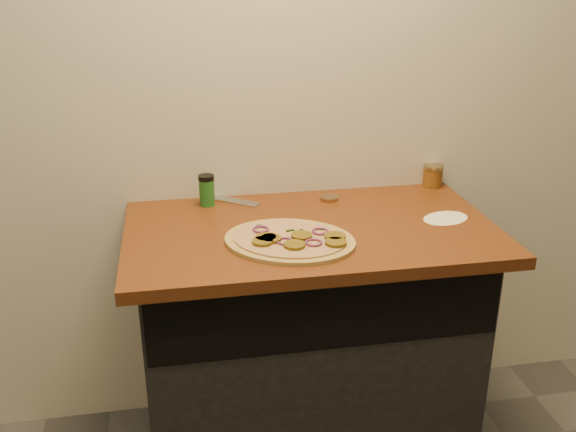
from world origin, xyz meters
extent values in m
cube|color=beige|center=(0.00, 1.75, 1.35)|extent=(4.00, 0.02, 2.70)
cube|color=black|center=(0.00, 1.45, 0.43)|extent=(1.10, 0.60, 0.86)
cube|color=brown|center=(0.00, 1.42, 0.88)|extent=(1.20, 0.70, 0.04)
cylinder|color=tan|center=(-0.09, 1.30, 0.91)|extent=(0.53, 0.53, 0.01)
cylinder|color=beige|center=(-0.09, 1.30, 0.92)|extent=(0.46, 0.46, 0.01)
cylinder|color=brown|center=(0.03, 1.23, 0.92)|extent=(0.07, 0.07, 0.01)
cylinder|color=brown|center=(-0.15, 1.29, 0.92)|extent=(0.07, 0.07, 0.01)
cylinder|color=brown|center=(-0.09, 1.24, 0.92)|extent=(0.07, 0.07, 0.01)
cylinder|color=brown|center=(-0.17, 1.30, 0.92)|extent=(0.07, 0.07, 0.01)
cylinder|color=brown|center=(-0.18, 1.28, 0.92)|extent=(0.07, 0.07, 0.01)
cylinder|color=brown|center=(0.04, 1.28, 0.92)|extent=(0.07, 0.07, 0.01)
cylinder|color=brown|center=(-0.06, 1.30, 0.92)|extent=(0.07, 0.07, 0.01)
torus|color=#732B61|center=(-0.11, 1.27, 0.92)|extent=(0.05, 0.05, 0.01)
torus|color=#732B61|center=(0.01, 1.32, 0.92)|extent=(0.05, 0.05, 0.01)
torus|color=#732B61|center=(-0.17, 1.37, 0.92)|extent=(0.05, 0.05, 0.01)
torus|color=#732B61|center=(-0.03, 1.25, 0.92)|extent=(0.05, 0.05, 0.01)
cube|color=black|center=(-0.05, 1.32, 0.92)|extent=(0.01, 0.02, 0.00)
cube|color=black|center=(0.02, 1.31, 0.92)|extent=(0.02, 0.02, 0.00)
cube|color=black|center=(0.02, 1.35, 0.92)|extent=(0.01, 0.02, 0.00)
cube|color=black|center=(-0.08, 1.35, 0.92)|extent=(0.02, 0.01, 0.00)
cube|color=black|center=(-0.17, 1.41, 0.92)|extent=(0.02, 0.02, 0.00)
cube|color=black|center=(-0.09, 1.35, 0.92)|extent=(0.02, 0.02, 0.00)
cube|color=black|center=(-0.05, 1.35, 0.92)|extent=(0.01, 0.02, 0.00)
cube|color=black|center=(0.02, 1.25, 0.92)|extent=(0.01, 0.01, 0.00)
cube|color=black|center=(-0.07, 1.23, 0.92)|extent=(0.02, 0.02, 0.00)
cube|color=black|center=(-0.04, 1.31, 0.92)|extent=(0.01, 0.02, 0.00)
cube|color=black|center=(-0.15, 1.28, 0.92)|extent=(0.02, 0.01, 0.00)
cube|color=#B7BAC1|center=(-0.24, 1.70, 0.90)|extent=(0.22, 0.18, 0.01)
cube|color=black|center=(-0.37, 1.80, 0.91)|extent=(0.12, 0.10, 0.02)
cylinder|color=#947F56|center=(0.12, 1.64, 0.91)|extent=(0.09, 0.09, 0.01)
cylinder|color=#A61D10|center=(0.54, 1.72, 0.94)|extent=(0.07, 0.07, 0.07)
cylinder|color=#947F56|center=(0.54, 1.72, 0.98)|extent=(0.08, 0.08, 0.01)
cylinder|color=#1F6523|center=(-0.32, 1.67, 0.95)|extent=(0.05, 0.05, 0.09)
cylinder|color=black|center=(-0.32, 1.67, 1.00)|extent=(0.06, 0.06, 0.02)
cylinder|color=white|center=(0.46, 1.40, 0.90)|extent=(0.21, 0.21, 0.00)
camera|label=1|loc=(-0.42, -0.46, 1.72)|focal=40.00mm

